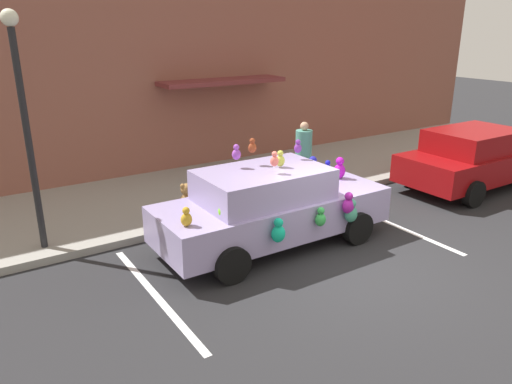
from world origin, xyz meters
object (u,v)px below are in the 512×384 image
parked_sedan_behind (475,158)px  pedestrian_near_shopfront (303,160)px  plush_covered_car (271,206)px  teddy_bear_on_sidewalk (187,199)px  street_lamp_post (24,111)px

parked_sedan_behind → pedestrian_near_shopfront: pedestrian_near_shopfront is taller
plush_covered_car → teddy_bear_on_sidewalk: 2.23m
street_lamp_post → pedestrian_near_shopfront: (6.02, -0.03, -1.73)m
plush_covered_car → pedestrian_near_shopfront: bearing=40.4°
parked_sedan_behind → teddy_bear_on_sidewalk: bearing=164.6°
pedestrian_near_shopfront → street_lamp_post: bearing=179.7°
pedestrian_near_shopfront → plush_covered_car: bearing=-139.6°
street_lamp_post → pedestrian_near_shopfront: size_ratio=2.42×
teddy_bear_on_sidewalk → street_lamp_post: 3.69m
plush_covered_car → pedestrian_near_shopfront: size_ratio=2.66×
plush_covered_car → parked_sedan_behind: 6.44m
parked_sedan_behind → street_lamp_post: size_ratio=1.06×
plush_covered_car → parked_sedan_behind: size_ratio=1.04×
street_lamp_post → plush_covered_car: bearing=-27.6°
parked_sedan_behind → pedestrian_near_shopfront: bearing=156.0°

